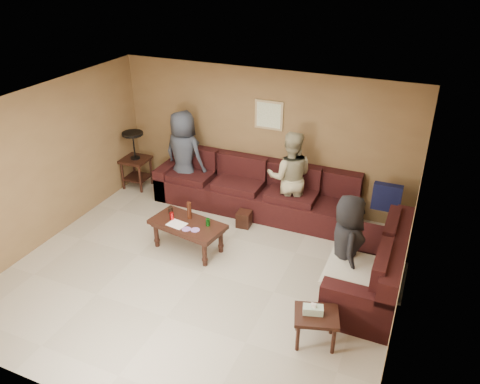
{
  "coord_description": "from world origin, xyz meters",
  "views": [
    {
      "loc": [
        2.74,
        -4.93,
        4.34
      ],
      "look_at": [
        0.25,
        0.85,
        1.0
      ],
      "focal_mm": 35.0,
      "sensor_mm": 36.0,
      "label": 1
    }
  ],
  "objects_px": {
    "side_table_right": "(316,317)",
    "person_right": "(346,245)",
    "waste_bin": "(244,219)",
    "end_table_left": "(135,159)",
    "sectional_sofa": "(287,217)",
    "coffee_table": "(188,227)",
    "person_middle": "(290,177)",
    "person_left": "(184,155)"
  },
  "relations": [
    {
      "from": "sectional_sofa",
      "to": "person_right",
      "type": "distance_m",
      "value": 1.64
    },
    {
      "from": "waste_bin",
      "to": "person_middle",
      "type": "xyz_separation_m",
      "value": [
        0.62,
        0.54,
        0.68
      ]
    },
    {
      "from": "coffee_table",
      "to": "person_middle",
      "type": "bearing_deg",
      "value": 52.43
    },
    {
      "from": "person_right",
      "to": "coffee_table",
      "type": "bearing_deg",
      "value": 68.98
    },
    {
      "from": "end_table_left",
      "to": "person_middle",
      "type": "xyz_separation_m",
      "value": [
        3.18,
        -0.01,
        0.22
      ]
    },
    {
      "from": "waste_bin",
      "to": "side_table_right",
      "type": "bearing_deg",
      "value": -49.29
    },
    {
      "from": "coffee_table",
      "to": "person_right",
      "type": "bearing_deg",
      "value": -0.52
    },
    {
      "from": "waste_bin",
      "to": "person_middle",
      "type": "bearing_deg",
      "value": 40.77
    },
    {
      "from": "end_table_left",
      "to": "side_table_right",
      "type": "height_order",
      "value": "end_table_left"
    },
    {
      "from": "waste_bin",
      "to": "person_middle",
      "type": "height_order",
      "value": "person_middle"
    },
    {
      "from": "sectional_sofa",
      "to": "coffee_table",
      "type": "relative_size",
      "value": 3.7
    },
    {
      "from": "person_left",
      "to": "end_table_left",
      "type": "bearing_deg",
      "value": 8.85
    },
    {
      "from": "side_table_right",
      "to": "person_right",
      "type": "distance_m",
      "value": 1.18
    },
    {
      "from": "end_table_left",
      "to": "side_table_right",
      "type": "relative_size",
      "value": 1.84
    },
    {
      "from": "coffee_table",
      "to": "person_middle",
      "type": "height_order",
      "value": "person_middle"
    },
    {
      "from": "end_table_left",
      "to": "waste_bin",
      "type": "bearing_deg",
      "value": -12.08
    },
    {
      "from": "waste_bin",
      "to": "person_right",
      "type": "height_order",
      "value": "person_right"
    },
    {
      "from": "coffee_table",
      "to": "waste_bin",
      "type": "bearing_deg",
      "value": 60.87
    },
    {
      "from": "side_table_right",
      "to": "person_left",
      "type": "xyz_separation_m",
      "value": [
        -3.29,
        2.7,
        0.48
      ]
    },
    {
      "from": "end_table_left",
      "to": "waste_bin",
      "type": "relative_size",
      "value": 4.13
    },
    {
      "from": "sectional_sofa",
      "to": "end_table_left",
      "type": "distance_m",
      "value": 3.35
    },
    {
      "from": "sectional_sofa",
      "to": "waste_bin",
      "type": "bearing_deg",
      "value": -175.24
    },
    {
      "from": "person_left",
      "to": "side_table_right",
      "type": "bearing_deg",
      "value": 148.25
    },
    {
      "from": "waste_bin",
      "to": "person_left",
      "type": "bearing_deg",
      "value": 158.63
    },
    {
      "from": "person_middle",
      "to": "person_right",
      "type": "distance_m",
      "value": 2.02
    },
    {
      "from": "sectional_sofa",
      "to": "person_left",
      "type": "relative_size",
      "value": 2.72
    },
    {
      "from": "person_left",
      "to": "person_right",
      "type": "xyz_separation_m",
      "value": [
        3.38,
        -1.58,
        -0.11
      ]
    },
    {
      "from": "person_left",
      "to": "sectional_sofa",
      "type": "bearing_deg",
      "value": 174.62
    },
    {
      "from": "sectional_sofa",
      "to": "person_middle",
      "type": "bearing_deg",
      "value": 105.09
    },
    {
      "from": "sectional_sofa",
      "to": "end_table_left",
      "type": "height_order",
      "value": "end_table_left"
    },
    {
      "from": "side_table_right",
      "to": "person_right",
      "type": "height_order",
      "value": "person_right"
    },
    {
      "from": "person_left",
      "to": "person_right",
      "type": "relative_size",
      "value": 1.15
    },
    {
      "from": "waste_bin",
      "to": "coffee_table",
      "type": "bearing_deg",
      "value": -119.13
    },
    {
      "from": "person_middle",
      "to": "coffee_table",
      "type": "bearing_deg",
      "value": 35.98
    },
    {
      "from": "person_left",
      "to": "waste_bin",
      "type": "bearing_deg",
      "value": 166.23
    },
    {
      "from": "person_right",
      "to": "end_table_left",
      "type": "bearing_deg",
      "value": 50.34
    },
    {
      "from": "person_right",
      "to": "waste_bin",
      "type": "bearing_deg",
      "value": 41.81
    },
    {
      "from": "waste_bin",
      "to": "sectional_sofa",
      "type": "bearing_deg",
      "value": 4.76
    },
    {
      "from": "sectional_sofa",
      "to": "person_left",
      "type": "xyz_separation_m",
      "value": [
        -2.21,
        0.51,
        0.53
      ]
    },
    {
      "from": "end_table_left",
      "to": "person_right",
      "type": "relative_size",
      "value": 0.78
    },
    {
      "from": "sectional_sofa",
      "to": "coffee_table",
      "type": "height_order",
      "value": "sectional_sofa"
    },
    {
      "from": "end_table_left",
      "to": "coffee_table",
      "type": "bearing_deg",
      "value": -37.37
    }
  ]
}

